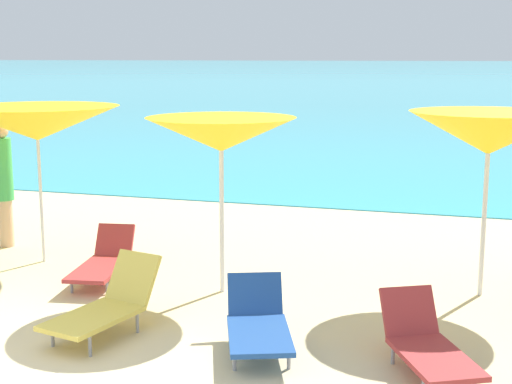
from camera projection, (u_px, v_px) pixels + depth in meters
ground_plane at (266, 201)px, 15.55m from camera, size 50.00×100.00×0.30m
ocean_water at (464, 66)px, 221.63m from camera, size 650.00×440.00×0.02m
umbrella_2 at (37, 123)px, 10.05m from camera, size 2.27×2.27×2.19m
umbrella_3 at (221, 135)px, 8.72m from camera, size 1.85×1.85×2.15m
umbrella_4 at (489, 133)px, 8.57m from camera, size 1.90×1.90×2.23m
lounge_chair_1 at (107, 304)px, 7.63m from camera, size 0.86×1.44×0.75m
lounge_chair_2 at (103, 261)px, 9.47m from camera, size 0.73×1.44×0.62m
lounge_chair_4 at (258, 323)px, 7.24m from camera, size 0.99×1.39×0.63m
lounge_chair_5 at (426, 343)px, 6.73m from camera, size 1.07×1.38×0.65m
beachgoer_1 at (3, 180)px, 11.04m from camera, size 0.28×0.28×1.89m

